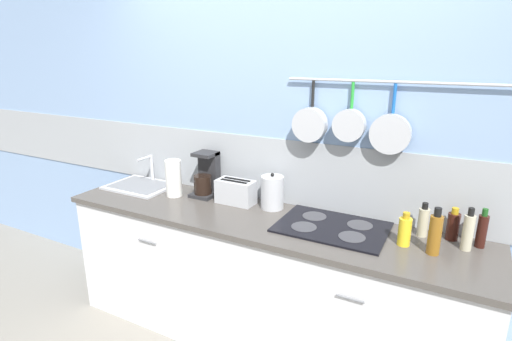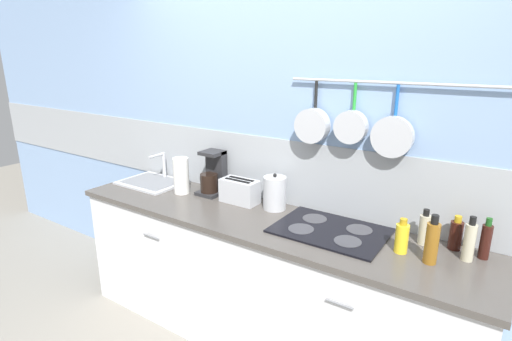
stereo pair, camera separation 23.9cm
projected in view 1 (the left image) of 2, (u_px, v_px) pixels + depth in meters
ground_plane at (259, 339)px, 2.73m from camera, size 12.00×12.00×0.00m
wall_back at (283, 147)px, 2.65m from camera, size 7.20×0.16×2.60m
cabinet_base at (259, 283)px, 2.60m from camera, size 2.66×0.58×0.86m
countertop at (259, 220)px, 2.48m from camera, size 2.70×0.60×0.03m
sink_basin at (141, 184)px, 3.04m from camera, size 0.48×0.37×0.22m
paper_towel_roll at (174, 178)px, 2.82m from camera, size 0.11×0.11×0.26m
coffee_maker at (207, 177)px, 2.84m from camera, size 0.17×0.19×0.31m
toaster at (236, 192)px, 2.69m from camera, size 0.28×0.13×0.16m
kettle at (273, 192)px, 2.60m from camera, size 0.15×0.15×0.24m
cooktop at (332, 227)px, 2.32m from camera, size 0.62×0.44×0.01m
bottle_hot_sauce at (405, 231)px, 2.10m from camera, size 0.07×0.07×0.18m
bottle_cooking_wine at (423, 221)px, 2.21m from camera, size 0.06×0.06×0.20m
bottle_vinegar at (435, 234)px, 2.00m from camera, size 0.06×0.06×0.25m
bottle_olive_oil at (453, 226)px, 2.16m from camera, size 0.06×0.06×0.18m
bottle_sesame_oil at (468, 231)px, 2.05m from camera, size 0.05×0.05×0.23m
bottle_dish_soap at (482, 230)px, 2.08m from camera, size 0.05×0.05×0.21m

